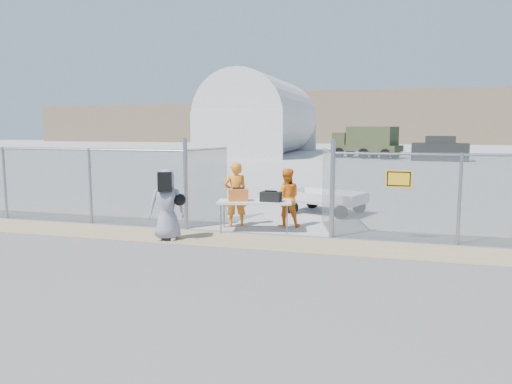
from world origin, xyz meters
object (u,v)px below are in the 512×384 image
(visitor, at_px, (167,205))
(utility_trailer, at_px, (326,202))
(security_worker_left, at_px, (236,194))
(folding_table, at_px, (255,216))
(security_worker_right, at_px, (286,198))

(visitor, xyz_separation_m, utility_trailer, (3.27, 4.92, -0.50))
(security_worker_left, distance_m, visitor, 2.41)
(folding_table, xyz_separation_m, security_worker_left, (-0.72, 0.58, 0.49))
(folding_table, bearing_deg, security_worker_right, 38.35)
(folding_table, relative_size, visitor, 1.10)
(folding_table, bearing_deg, utility_trailer, 54.54)
(folding_table, height_order, security_worker_left, security_worker_left)
(security_worker_right, bearing_deg, folding_table, 34.28)
(security_worker_right, relative_size, visitor, 0.93)
(utility_trailer, bearing_deg, security_worker_right, -87.85)
(security_worker_right, bearing_deg, utility_trailer, -123.00)
(security_worker_left, relative_size, visitor, 1.02)
(visitor, bearing_deg, utility_trailer, 39.56)
(security_worker_left, xyz_separation_m, security_worker_right, (1.41, 0.25, -0.08))
(security_worker_right, xyz_separation_m, utility_trailer, (0.77, 2.52, -0.44))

